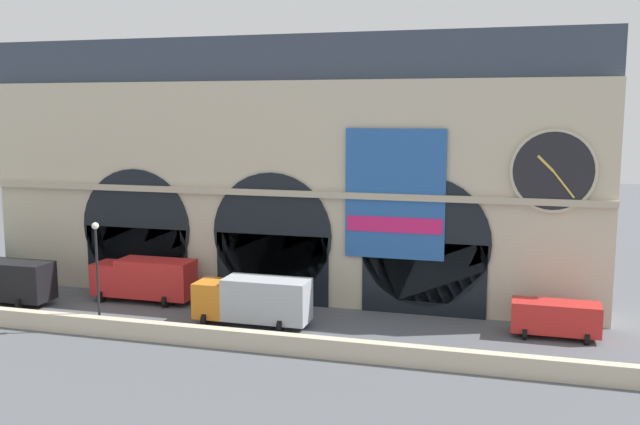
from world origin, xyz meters
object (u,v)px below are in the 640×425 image
at_px(box_truck_midwest, 145,278).
at_px(van_east, 555,317).
at_px(box_truck_west, 4,280).
at_px(street_lamp_quayside, 97,262).
at_px(box_truck_center, 254,300).

distance_m(box_truck_midwest, van_east, 28.16).
height_order(box_truck_west, box_truck_midwest, same).
bearing_deg(street_lamp_quayside, box_truck_west, 160.43).
xyz_separation_m(box_truck_center, street_lamp_quayside, (-8.94, -3.65, 2.71)).
bearing_deg(box_truck_west, box_truck_midwest, 19.09).
bearing_deg(van_east, box_truck_center, -171.58).
bearing_deg(box_truck_center, van_east, 8.42).
height_order(box_truck_midwest, box_truck_center, same).
distance_m(box_truck_west, street_lamp_quayside, 11.05).
height_order(box_truck_west, van_east, box_truck_west).
bearing_deg(box_truck_center, street_lamp_quayside, -157.81).
bearing_deg(van_east, box_truck_midwest, 179.07).
relative_size(box_truck_center, street_lamp_quayside, 1.09).
bearing_deg(box_truck_west, van_east, 4.27).
distance_m(box_truck_center, van_east, 18.75).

